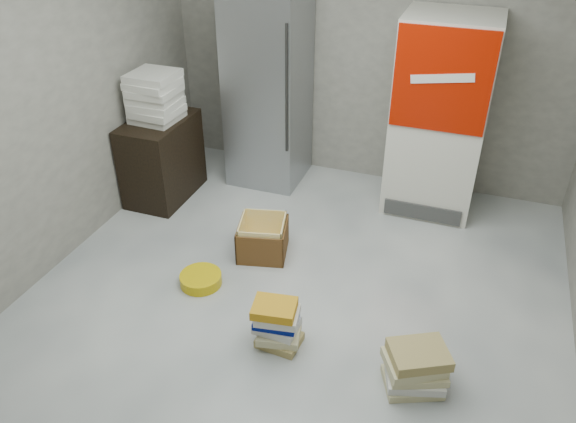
# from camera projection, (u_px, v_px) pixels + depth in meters

# --- Properties ---
(ground) EXTENTS (5.00, 5.00, 0.00)m
(ground) POSITION_uv_depth(u_px,v_px,m) (278.00, 329.00, 4.04)
(ground) COLOR silver
(ground) RESTS_ON ground
(room_shell) EXTENTS (4.04, 5.04, 2.82)m
(room_shell) POSITION_uv_depth(u_px,v_px,m) (275.00, 89.00, 3.07)
(room_shell) COLOR gray
(room_shell) RESTS_ON ground
(steel_fridge) EXTENTS (0.70, 0.72, 1.90)m
(steel_fridge) POSITION_uv_depth(u_px,v_px,m) (269.00, 90.00, 5.48)
(steel_fridge) COLOR #A6A8AE
(steel_fridge) RESTS_ON ground
(coke_cooler) EXTENTS (0.80, 0.73, 1.80)m
(coke_cooler) POSITION_uv_depth(u_px,v_px,m) (439.00, 117.00, 5.02)
(coke_cooler) COLOR silver
(coke_cooler) RESTS_ON ground
(wood_shelf) EXTENTS (0.50, 0.80, 0.80)m
(wood_shelf) POSITION_uv_depth(u_px,v_px,m) (162.00, 159.00, 5.43)
(wood_shelf) COLOR black
(wood_shelf) RESTS_ON ground
(supply_box_stack) EXTENTS (0.44, 0.44, 0.45)m
(supply_box_stack) POSITION_uv_depth(u_px,v_px,m) (155.00, 97.00, 5.10)
(supply_box_stack) COLOR silver
(supply_box_stack) RESTS_ON wood_shelf
(phonebook_stack_main) EXTENTS (0.35, 0.29, 0.36)m
(phonebook_stack_main) POSITION_uv_depth(u_px,v_px,m) (277.00, 324.00, 3.83)
(phonebook_stack_main) COLOR #9E8A50
(phonebook_stack_main) RESTS_ON ground
(phonebook_stack_side) EXTENTS (0.47, 0.42, 0.30)m
(phonebook_stack_side) POSITION_uv_depth(u_px,v_px,m) (415.00, 368.00, 3.54)
(phonebook_stack_side) COLOR #C6BD8A
(phonebook_stack_side) RESTS_ON ground
(cardboard_box) EXTENTS (0.48, 0.48, 0.32)m
(cardboard_box) POSITION_uv_depth(u_px,v_px,m) (263.00, 240.00, 4.74)
(cardboard_box) COLOR yellow
(cardboard_box) RESTS_ON ground
(bucket_lid) EXTENTS (0.44, 0.44, 0.09)m
(bucket_lid) POSITION_uv_depth(u_px,v_px,m) (201.00, 279.00, 4.44)
(bucket_lid) COLOR #D3B109
(bucket_lid) RESTS_ON ground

